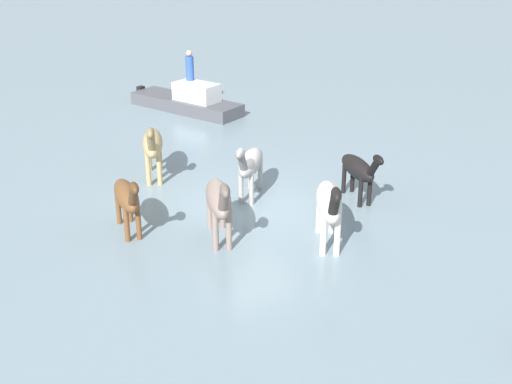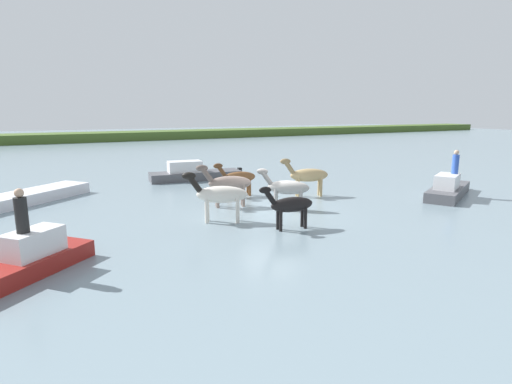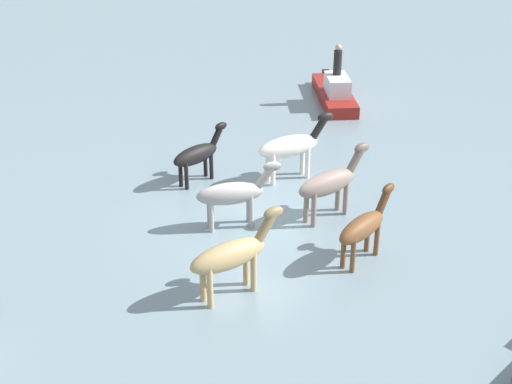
% 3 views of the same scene
% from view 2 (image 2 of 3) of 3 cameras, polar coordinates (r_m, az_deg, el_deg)
% --- Properties ---
extents(ground_plane, '(169.21, 169.21, 0.00)m').
position_cam_2_polar(ground_plane, '(18.16, 2.22, -2.52)').
color(ground_plane, gray).
extents(distant_shoreline, '(152.29, 6.00, 2.40)m').
position_cam_2_polar(distant_shoreline, '(63.41, -19.64, 6.76)').
color(distant_shoreline, '#415B25').
rests_on(distant_shoreline, ground_plane).
extents(horse_rear_stallion, '(2.07, 1.74, 1.83)m').
position_cam_2_polar(horse_rear_stallion, '(18.01, 4.27, 0.62)').
color(horse_rear_stallion, '#9E9993').
rests_on(horse_rear_stallion, ground_plane).
extents(horse_lead, '(2.52, 1.16, 1.97)m').
position_cam_2_polar(horse_lead, '(21.00, 7.17, 2.31)').
color(horse_lead, tan).
rests_on(horse_lead, ground_plane).
extents(horse_pinto_flank, '(2.16, 0.68, 1.67)m').
position_cam_2_polar(horse_pinto_flank, '(15.11, 4.75, -1.80)').
color(horse_pinto_flank, black).
rests_on(horse_pinto_flank, ground_plane).
extents(horse_dark_mare, '(2.26, 0.63, 1.76)m').
position_cam_2_polar(horse_dark_mare, '(20.86, -2.56, 2.01)').
color(horse_dark_mare, brown).
rests_on(horse_dark_mare, ground_plane).
extents(horse_chestnut_trailing, '(2.52, 1.08, 1.96)m').
position_cam_2_polar(horse_chestnut_trailing, '(18.61, -3.92, 1.20)').
color(horse_chestnut_trailing, gray).
rests_on(horse_chestnut_trailing, ground_plane).
extents(horse_mid_herd, '(2.47, 1.49, 1.99)m').
position_cam_2_polar(horse_mid_herd, '(16.06, -5.07, -0.38)').
color(horse_mid_herd, silver).
rests_on(horse_mid_herd, ground_plane).
extents(boat_dinghy_port, '(4.96, 3.54, 1.35)m').
position_cam_2_polar(boat_dinghy_port, '(23.09, 25.13, 0.21)').
color(boat_dinghy_port, '#4C4C51').
rests_on(boat_dinghy_port, ground_plane).
extents(boat_tender_starboard, '(3.92, 3.71, 1.33)m').
position_cam_2_polar(boat_tender_starboard, '(12.58, -29.77, -8.94)').
color(boat_tender_starboard, maroon).
rests_on(boat_tender_starboard, ground_plane).
extents(boat_skiff_near, '(5.63, 5.13, 0.78)m').
position_cam_2_polar(boat_skiff_near, '(22.44, -28.99, -0.77)').
color(boat_skiff_near, silver).
rests_on(boat_skiff_near, ground_plane).
extents(boat_motor_center, '(5.97, 2.23, 1.37)m').
position_cam_2_polar(boat_motor_center, '(26.23, -8.64, 2.40)').
color(boat_motor_center, '#4C4C51').
rests_on(boat_motor_center, ground_plane).
extents(person_boatman_standing, '(0.32, 0.32, 1.19)m').
position_cam_2_polar(person_boatman_standing, '(22.89, 26.00, 3.67)').
color(person_boatman_standing, '#2D51B2').
rests_on(person_boatman_standing, boat_dinghy_port).
extents(person_watcher_seated, '(0.32, 0.32, 1.19)m').
position_cam_2_polar(person_watcher_seated, '(12.32, -29.86, -2.48)').
color(person_watcher_seated, black).
rests_on(person_watcher_seated, boat_tender_starboard).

